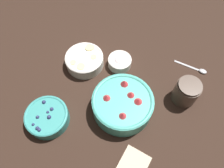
# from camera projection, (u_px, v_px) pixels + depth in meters

# --- Properties ---
(ground_plane) EXTENTS (4.00, 4.00, 0.00)m
(ground_plane) POSITION_uv_depth(u_px,v_px,m) (116.00, 100.00, 0.84)
(ground_plane) COLOR black
(bowl_strawberries) EXTENTS (0.22, 0.22, 0.10)m
(bowl_strawberries) POSITION_uv_depth(u_px,v_px,m) (123.00, 103.00, 0.79)
(bowl_strawberries) COLOR #47AD9E
(bowl_strawberries) RESTS_ON ground_plane
(bowl_blueberries) EXTENTS (0.15, 0.15, 0.06)m
(bowl_blueberries) POSITION_uv_depth(u_px,v_px,m) (47.00, 117.00, 0.78)
(bowl_blueberries) COLOR teal
(bowl_blueberries) RESTS_ON ground_plane
(bowl_bananas) EXTENTS (0.16, 0.16, 0.05)m
(bowl_bananas) POSITION_uv_depth(u_px,v_px,m) (85.00, 60.00, 0.90)
(bowl_bananas) COLOR silver
(bowl_bananas) RESTS_ON ground_plane
(bowl_cream) EXTENTS (0.10, 0.10, 0.05)m
(bowl_cream) POSITION_uv_depth(u_px,v_px,m) (120.00, 61.00, 0.90)
(bowl_cream) COLOR white
(bowl_cream) RESTS_ON ground_plane
(jar_chocolate) EXTENTS (0.09, 0.09, 0.10)m
(jar_chocolate) POSITION_uv_depth(u_px,v_px,m) (186.00, 92.00, 0.81)
(jar_chocolate) COLOR #4C3D33
(jar_chocolate) RESTS_ON ground_plane
(spoon) EXTENTS (0.05, 0.14, 0.01)m
(spoon) POSITION_uv_depth(u_px,v_px,m) (197.00, 69.00, 0.91)
(spoon) COLOR #B2B2B7
(spoon) RESTS_ON ground_plane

